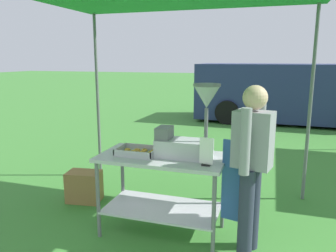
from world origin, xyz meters
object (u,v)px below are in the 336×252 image
object	(u,v)px
vendor	(251,162)
van_navy	(288,92)
supply_crate	(84,186)
menu_sign	(206,154)
donut_cart	(162,176)
donut_tray	(138,152)
donut_fryer	(190,131)

from	to	relation	value
vendor	van_navy	size ratio (longest dim) A/B	0.31
supply_crate	van_navy	bearing A→B (deg)	68.11
menu_sign	supply_crate	size ratio (longest dim) A/B	0.58
donut_cart	donut_tray	size ratio (longest dim) A/B	3.16
supply_crate	donut_tray	bearing A→B (deg)	-26.17
donut_tray	vendor	size ratio (longest dim) A/B	0.25
donut_fryer	supply_crate	size ratio (longest dim) A/B	1.62
donut_fryer	menu_sign	xyz separation A→B (m)	(0.21, -0.20, -0.16)
donut_tray	vendor	world-z (taller)	vendor
menu_sign	van_navy	xyz separation A→B (m)	(0.97, 7.32, -0.09)
supply_crate	menu_sign	bearing A→B (deg)	-19.86
donut_cart	vendor	distance (m)	0.94
van_navy	donut_cart	bearing A→B (deg)	-101.61
donut_cart	donut_fryer	distance (m)	0.57
donut_cart	donut_fryer	world-z (taller)	donut_fryer
vendor	van_navy	bearing A→B (deg)	85.51
menu_sign	vendor	distance (m)	0.42
donut_fryer	menu_sign	distance (m)	0.33
donut_cart	vendor	world-z (taller)	vendor
menu_sign	supply_crate	bearing A→B (deg)	160.14
donut_cart	supply_crate	bearing A→B (deg)	160.28
menu_sign	vendor	size ratio (longest dim) A/B	0.17
vendor	supply_crate	world-z (taller)	vendor
menu_sign	vendor	world-z (taller)	vendor
donut_fryer	van_navy	world-z (taller)	van_navy
donut_tray	supply_crate	distance (m)	1.28
menu_sign	donut_fryer	bearing A→B (deg)	136.67
donut_cart	van_navy	world-z (taller)	van_navy
donut_fryer	van_navy	bearing A→B (deg)	80.56
donut_cart	vendor	size ratio (longest dim) A/B	0.81
menu_sign	vendor	xyz separation A→B (m)	(0.40, 0.08, -0.07)
vendor	van_navy	world-z (taller)	van_navy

